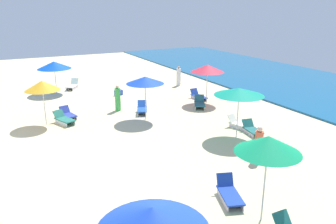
{
  "coord_description": "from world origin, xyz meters",
  "views": [
    {
      "loc": [
        15.98,
        0.92,
        6.42
      ],
      "look_at": [
        0.13,
        9.01,
        0.81
      ],
      "focal_mm": 36.53,
      "sensor_mm": 36.0,
      "label": 1
    }
  ],
  "objects_px": {
    "lounge_chair_1_1": "(64,119)",
    "lounge_chair_2_0": "(73,85)",
    "umbrella_2": "(54,65)",
    "umbrella_0": "(207,68)",
    "lounge_chair_1_0": "(68,114)",
    "beachgoer_2": "(179,77)",
    "lounge_chair_0_0": "(198,96)",
    "umbrella_4": "(153,219)",
    "umbrella_1": "(42,86)",
    "beachgoer_0": "(259,144)",
    "beachgoer_1": "(118,99)",
    "lounge_chair_6_1": "(229,193)",
    "lounge_chair_5_0": "(238,123)",
    "umbrella_3": "(145,80)",
    "umbrella_6": "(268,144)",
    "umbrella_5": "(239,92)",
    "lounge_chair_5_1": "(252,129)",
    "lounge_chair_0_1": "(199,103)",
    "cooler_box_1": "(119,93)",
    "lounge_chair_3_0": "(142,109)"
  },
  "relations": [
    {
      "from": "lounge_chair_6_1",
      "to": "umbrella_5",
      "type": "bearing_deg",
      "value": 68.55
    },
    {
      "from": "umbrella_0",
      "to": "lounge_chair_6_1",
      "type": "xyz_separation_m",
      "value": [
        10.6,
        -6.0,
        -2.12
      ]
    },
    {
      "from": "lounge_chair_5_1",
      "to": "umbrella_6",
      "type": "xyz_separation_m",
      "value": [
        6.02,
        -4.71,
        2.31
      ]
    },
    {
      "from": "lounge_chair_3_0",
      "to": "beachgoer_0",
      "type": "bearing_deg",
      "value": -54.18
    },
    {
      "from": "lounge_chair_6_1",
      "to": "beachgoer_0",
      "type": "relative_size",
      "value": 1.02
    },
    {
      "from": "umbrella_2",
      "to": "lounge_chair_3_0",
      "type": "height_order",
      "value": "umbrella_2"
    },
    {
      "from": "lounge_chair_1_0",
      "to": "lounge_chair_6_1",
      "type": "distance_m",
      "value": 11.97
    },
    {
      "from": "beachgoer_1",
      "to": "lounge_chair_0_0",
      "type": "bearing_deg",
      "value": 7.82
    },
    {
      "from": "umbrella_0",
      "to": "beachgoer_1",
      "type": "xyz_separation_m",
      "value": [
        -1.07,
        -5.95,
        -1.62
      ]
    },
    {
      "from": "lounge_chair_0_0",
      "to": "umbrella_0",
      "type": "bearing_deg",
      "value": -92.24
    },
    {
      "from": "lounge_chair_0_1",
      "to": "beachgoer_1",
      "type": "distance_m",
      "value": 5.28
    },
    {
      "from": "lounge_chair_5_0",
      "to": "lounge_chair_6_1",
      "type": "distance_m",
      "value": 7.42
    },
    {
      "from": "umbrella_2",
      "to": "umbrella_0",
      "type": "bearing_deg",
      "value": 49.04
    },
    {
      "from": "umbrella_1",
      "to": "umbrella_2",
      "type": "distance_m",
      "value": 7.38
    },
    {
      "from": "lounge_chair_5_0",
      "to": "umbrella_3",
      "type": "bearing_deg",
      "value": 117.74
    },
    {
      "from": "beachgoer_0",
      "to": "beachgoer_1",
      "type": "xyz_separation_m",
      "value": [
        -9.63,
        -2.99,
        0.05
      ]
    },
    {
      "from": "cooler_box_1",
      "to": "umbrella_5",
      "type": "bearing_deg",
      "value": 82.26
    },
    {
      "from": "lounge_chair_1_1",
      "to": "beachgoer_2",
      "type": "xyz_separation_m",
      "value": [
        -5.38,
        10.32,
        0.49
      ]
    },
    {
      "from": "umbrella_3",
      "to": "lounge_chair_5_0",
      "type": "relative_size",
      "value": 1.91
    },
    {
      "from": "umbrella_1",
      "to": "umbrella_5",
      "type": "xyz_separation_m",
      "value": [
        6.31,
        8.34,
        0.12
      ]
    },
    {
      "from": "umbrella_1",
      "to": "lounge_chair_2_0",
      "type": "height_order",
      "value": "umbrella_1"
    },
    {
      "from": "lounge_chair_0_0",
      "to": "lounge_chair_3_0",
      "type": "xyz_separation_m",
      "value": [
        1.23,
        -4.84,
        0.05
      ]
    },
    {
      "from": "lounge_chair_3_0",
      "to": "beachgoer_2",
      "type": "distance_m",
      "value": 7.96
    },
    {
      "from": "lounge_chair_0_0",
      "to": "lounge_chair_5_1",
      "type": "distance_m",
      "value": 7.13
    },
    {
      "from": "lounge_chair_1_0",
      "to": "umbrella_6",
      "type": "bearing_deg",
      "value": -88.56
    },
    {
      "from": "lounge_chair_1_0",
      "to": "umbrella_3",
      "type": "height_order",
      "value": "umbrella_3"
    },
    {
      "from": "lounge_chair_1_1",
      "to": "umbrella_6",
      "type": "xyz_separation_m",
      "value": [
        12.05,
        3.71,
        2.28
      ]
    },
    {
      "from": "umbrella_6",
      "to": "beachgoer_2",
      "type": "xyz_separation_m",
      "value": [
        -17.43,
        6.61,
        -1.79
      ]
    },
    {
      "from": "lounge_chair_5_1",
      "to": "lounge_chair_6_1",
      "type": "height_order",
      "value": "lounge_chair_6_1"
    },
    {
      "from": "umbrella_5",
      "to": "lounge_chair_5_1",
      "type": "distance_m",
      "value": 2.35
    },
    {
      "from": "lounge_chair_1_1",
      "to": "lounge_chair_2_0",
      "type": "xyz_separation_m",
      "value": [
        -8.21,
        2.24,
        0.01
      ]
    },
    {
      "from": "umbrella_3",
      "to": "beachgoer_2",
      "type": "xyz_separation_m",
      "value": [
        -6.75,
        5.89,
        -1.57
      ]
    },
    {
      "from": "umbrella_3",
      "to": "umbrella_1",
      "type": "bearing_deg",
      "value": -107.01
    },
    {
      "from": "umbrella_2",
      "to": "lounge_chair_5_0",
      "type": "bearing_deg",
      "value": 30.89
    },
    {
      "from": "lounge_chair_2_0",
      "to": "cooler_box_1",
      "type": "xyz_separation_m",
      "value": [
        3.57,
        2.6,
        -0.08
      ]
    },
    {
      "from": "umbrella_2",
      "to": "umbrella_5",
      "type": "xyz_separation_m",
      "value": [
        13.47,
        6.55,
        0.23
      ]
    },
    {
      "from": "umbrella_4",
      "to": "lounge_chair_1_1",
      "type": "bearing_deg",
      "value": 176.87
    },
    {
      "from": "umbrella_2",
      "to": "lounge_chair_2_0",
      "type": "distance_m",
      "value": 2.44
    },
    {
      "from": "lounge_chair_1_0",
      "to": "beachgoer_2",
      "type": "xyz_separation_m",
      "value": [
        -4.49,
        9.93,
        0.52
      ]
    },
    {
      "from": "umbrella_6",
      "to": "lounge_chair_6_1",
      "type": "xyz_separation_m",
      "value": [
        -1.38,
        -0.21,
        -2.29
      ]
    },
    {
      "from": "lounge_chair_2_0",
      "to": "beachgoer_2",
      "type": "relative_size",
      "value": 0.96
    },
    {
      "from": "lounge_chair_3_0",
      "to": "beachgoer_0",
      "type": "xyz_separation_m",
      "value": [
        8.4,
        1.86,
        0.44
      ]
    },
    {
      "from": "lounge_chair_1_1",
      "to": "umbrella_6",
      "type": "relative_size",
      "value": 0.56
    },
    {
      "from": "umbrella_5",
      "to": "umbrella_6",
      "type": "relative_size",
      "value": 0.91
    },
    {
      "from": "lounge_chair_2_0",
      "to": "beachgoer_0",
      "type": "xyz_separation_m",
      "value": [
        16.84,
        4.31,
        0.44
      ]
    },
    {
      "from": "umbrella_2",
      "to": "umbrella_4",
      "type": "distance_m",
      "value": 21.23
    },
    {
      "from": "umbrella_0",
      "to": "lounge_chair_0_1",
      "type": "xyz_separation_m",
      "value": [
        0.74,
        -1.02,
        -2.1
      ]
    },
    {
      "from": "lounge_chair_0_0",
      "to": "umbrella_4",
      "type": "relative_size",
      "value": 0.55
    },
    {
      "from": "beachgoer_1",
      "to": "lounge_chair_5_0",
      "type": "bearing_deg",
      "value": -43.93
    },
    {
      "from": "lounge_chair_0_1",
      "to": "lounge_chair_5_1",
      "type": "height_order",
      "value": "lounge_chair_0_1"
    }
  ]
}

